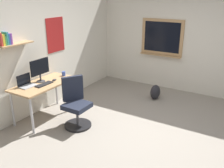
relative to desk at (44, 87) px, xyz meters
The scene contains 11 objects.
ground_plane 2.21m from the desk, 76.23° to the right, with size 5.20×5.20×0.00m, color gray.
wall_back 0.90m from the desk, 38.83° to the left, with size 5.00×0.30×2.60m.
wall_right 3.63m from the desk, 34.45° to the right, with size 0.22×5.00×2.60m.
desk is the anchor object (origin of this frame).
office_chair 0.78m from the desk, 84.97° to the right, with size 0.55×0.57×0.95m.
laptop 0.36m from the desk, 152.79° to the left, with size 0.31×0.21×0.23m.
monitor_primary 0.37m from the desk, 72.42° to the left, with size 0.46×0.17×0.46m.
keyboard 0.14m from the desk, 129.31° to the right, with size 0.37×0.13×0.02m, color black.
computer_mouse 0.25m from the desk, 20.50° to the right, with size 0.10×0.06×0.03m, color #262628.
coffee_mug 0.57m from the desk, ahead, with size 0.08×0.08×0.09m, color #334CA5.
backpack 2.61m from the desk, 37.68° to the right, with size 0.32×0.22×0.35m, color #232328.
Camera 1 is at (-3.78, -1.50, 2.43)m, focal length 40.23 mm.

